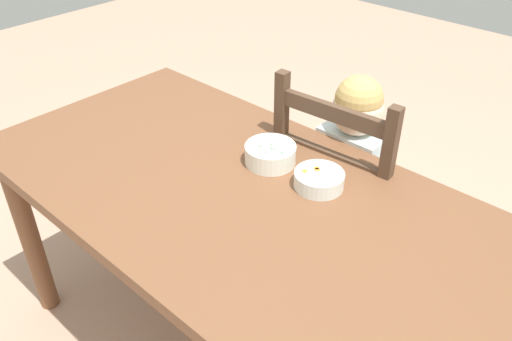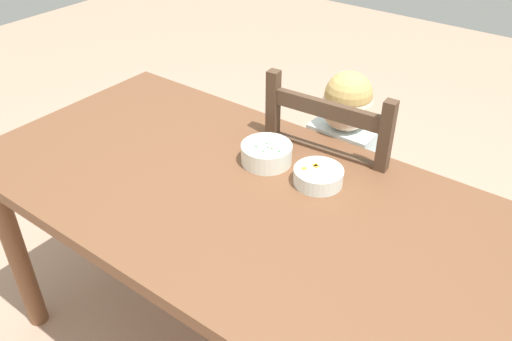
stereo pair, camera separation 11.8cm
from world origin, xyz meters
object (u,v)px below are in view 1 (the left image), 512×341
Objects in this scene: bowl_of_carrots at (319,179)px; spoon at (315,174)px; bowl_of_peas at (272,154)px; dining_table at (233,213)px; child_figure at (347,168)px; dining_chair at (344,206)px.

spoon is (-0.04, 0.04, -0.02)m from bowl_of_carrots.
bowl_of_carrots reaches higher than spoon.
dining_table is at bearing -91.71° from bowl_of_peas.
bowl_of_peas is (-0.09, -0.29, 0.15)m from child_figure.
dining_table is 10.27× the size of bowl_of_peas.
child_figure is (0.09, 0.46, -0.02)m from dining_table.
child_figure is 6.20× the size of bowl_of_peas.
dining_chair is at bearing 50.73° from child_figure.
bowl_of_carrots is 0.06m from spoon.
dining_chair reaches higher than child_figure.
spoon is (0.05, -0.26, 0.30)m from dining_chair.
dining_chair is 1.02× the size of child_figure.
child_figure is 0.29m from spoon.
bowl_of_carrots is (0.09, -0.30, 0.32)m from dining_chair.
child_figure is at bearing 78.37° from dining_table.
child_figure reaches higher than bowl_of_carrots.
bowl_of_carrots is at bearing 42.04° from dining_table.
child_figure is (-0.00, -0.00, 0.17)m from dining_chair.
dining_chair is 6.34× the size of bowl_of_peas.
bowl_of_peas is (0.00, 0.17, 0.13)m from dining_table.
dining_table is at bearing -101.97° from dining_chair.
bowl_of_peas reaches higher than dining_table.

